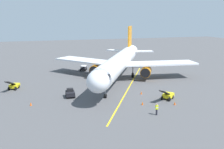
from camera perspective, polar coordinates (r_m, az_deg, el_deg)
ground_plane at (r=58.64m, az=2.70°, el=-0.92°), size 220.00×220.00×0.00m
apron_lead_in_line at (r=51.85m, az=3.93°, el=-2.72°), size 20.35×34.68×0.01m
airplane at (r=56.73m, az=1.76°, el=2.76°), size 30.82×36.50×11.50m
ground_crew_marshaller at (r=37.23m, az=10.01°, el=-7.67°), size 0.42×0.28×1.71m
belt_loader_near_nose at (r=53.40m, az=-21.18°, el=-2.32°), size 2.61×4.72×2.32m
tug_portside at (r=45.46m, az=-9.37°, el=-4.15°), size 1.68×2.39×1.50m
belt_loader_starboard_side at (r=44.67m, az=12.37°, el=-4.56°), size 4.26×3.88×2.32m
baggage_cart_rear_apron at (r=67.98m, az=-6.41°, el=1.46°), size 2.30×2.93×1.27m
safety_cone_nose_left at (r=42.23m, az=13.91°, el=-6.27°), size 0.32×0.32×0.55m
safety_cone_nose_right at (r=46.89m, az=6.60°, el=-4.09°), size 0.32×0.32×0.55m
safety_cone_wing_port at (r=41.28m, az=6.85°, el=-6.43°), size 0.32×0.32×0.55m
safety_cone_wing_starboard at (r=42.71m, az=-17.77°, el=-6.30°), size 0.32×0.32×0.55m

